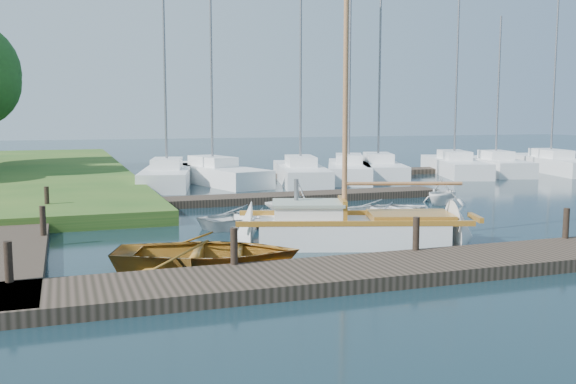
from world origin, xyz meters
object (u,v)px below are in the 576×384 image
object	(u,v)px
mooring_post_2	(416,234)
marina_boat_4	(378,168)
tender_d	(443,190)
tender_c	(385,207)
mooring_post_3	(566,223)
sailboat	(357,232)
marina_boat_3	(349,169)
mooring_post_4	(43,221)
mooring_post_1	(234,246)
dinghy	(207,249)
tender_b	(302,199)
marina_boat_1	(213,172)
tender_a	(253,214)
mooring_post_0	(8,262)
marina_boat_6	(495,164)
marina_boat_7	(551,162)
marina_boat_2	(300,172)
marina_boat_5	(454,164)
marina_boat_0	(167,175)
mooring_post_5	(47,198)

from	to	relation	value
mooring_post_2	marina_boat_4	xyz separation A→B (m)	(8.91, 19.20, -0.13)
mooring_post_2	tender_d	xyz separation A→B (m)	(6.28, 8.57, -0.13)
tender_c	mooring_post_3	bearing A→B (deg)	-162.32
sailboat	marina_boat_3	size ratio (longest dim) A/B	0.90
mooring_post_4	tender_c	distance (m)	11.23
mooring_post_1	dinghy	size ratio (longest dim) A/B	0.19
tender_b	marina_boat_1	xyz separation A→B (m)	(-0.32, 12.41, -0.12)
sailboat	tender_a	size ratio (longest dim) A/B	2.75
mooring_post_0	mooring_post_3	size ratio (longest dim) A/B	1.00
tender_d	marina_boat_6	bearing A→B (deg)	-76.05
mooring_post_2	marina_boat_7	bearing A→B (deg)	42.43
mooring_post_2	sailboat	world-z (taller)	sailboat
mooring_post_1	marina_boat_6	distance (m)	28.61
tender_b	marina_boat_2	distance (m)	11.88
mooring_post_0	mooring_post_1	bearing A→B (deg)	0.00
mooring_post_3	marina_boat_2	size ratio (longest dim) A/B	0.06
mooring_post_0	mooring_post_4	size ratio (longest dim) A/B	1.00
marina_boat_2	tender_d	bearing A→B (deg)	-152.27
marina_boat_4	dinghy	bearing A→B (deg)	161.76
marina_boat_1	tender_c	bearing A→B (deg)	178.22
mooring_post_0	tender_a	world-z (taller)	mooring_post_0
tender_d	marina_boat_4	distance (m)	10.96
mooring_post_4	tender_a	size ratio (longest dim) A/B	0.22
mooring_post_0	marina_boat_5	distance (m)	30.67
mooring_post_0	dinghy	size ratio (longest dim) A/B	0.19
mooring_post_0	mooring_post_2	bearing A→B (deg)	0.00
marina_boat_4	marina_boat_6	world-z (taller)	marina_boat_4
mooring_post_0	mooring_post_4	bearing A→B (deg)	84.29
mooring_post_2	tender_b	xyz separation A→B (m)	(-0.25, 7.06, -0.01)
mooring_post_3	marina_boat_5	xyz separation A→B (m)	(9.87, 19.85, -0.12)
mooring_post_1	marina_boat_1	size ratio (longest dim) A/B	0.08
mooring_post_4	marina_boat_0	world-z (taller)	marina_boat_0
mooring_post_5	tender_c	distance (m)	11.68
mooring_post_5	marina_boat_6	xyz separation A→B (m)	(25.30, 9.10, -0.14)
mooring_post_3	marina_boat_5	bearing A→B (deg)	63.56
marina_boat_1	mooring_post_5	bearing A→B (deg)	124.46
mooring_post_4	marina_boat_2	bearing A→B (deg)	46.95
dinghy	tender_b	distance (m)	7.53
sailboat	marina_boat_6	bearing A→B (deg)	62.43
mooring_post_4	mooring_post_5	bearing A→B (deg)	90.00
mooring_post_2	marina_boat_7	world-z (taller)	marina_boat_7
marina_boat_2	marina_boat_4	bearing A→B (deg)	-65.40
mooring_post_0	marina_boat_4	distance (m)	26.26
tender_d	marina_boat_2	size ratio (longest dim) A/B	0.17
mooring_post_5	mooring_post_2	bearing A→B (deg)	-49.64
mooring_post_0	tender_c	bearing A→B (deg)	29.15
marina_boat_4	tender_b	bearing A→B (deg)	161.96
mooring_post_5	marina_boat_2	xyz separation A→B (m)	(12.35, 8.21, -0.12)
mooring_post_1	marina_boat_7	world-z (taller)	marina_boat_7
mooring_post_1	marina_boat_2	world-z (taller)	marina_boat_2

